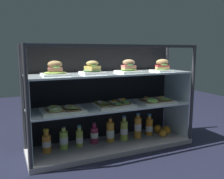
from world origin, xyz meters
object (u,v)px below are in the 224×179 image
at_px(plated_roll_sandwich_near_right_corner, 129,68).
at_px(juice_bottle_back_center, 47,143).
at_px(juice_bottle_front_right_end, 94,135).
at_px(juice_bottle_back_right, 149,127).
at_px(orange_fruit_near_left_post, 166,130).
at_px(juice_bottle_front_fourth, 64,139).
at_px(orange_fruit_beside_bottles, 163,133).
at_px(plated_roll_sandwich_center, 55,70).
at_px(plated_roll_sandwich_near_left_corner, 162,67).
at_px(open_sandwich_tray_right_of_center, 114,104).
at_px(juice_bottle_front_middle, 110,132).
at_px(orange_fruit_rolled_forward, 157,129).
at_px(juice_bottle_near_post, 138,127).
at_px(juice_bottle_front_second, 79,138).
at_px(juice_bottle_tucked_behind, 124,130).
at_px(plated_roll_sandwich_mid_right, 92,69).
at_px(open_sandwich_tray_near_right_corner, 63,109).
at_px(open_sandwich_tray_near_left_corner, 156,100).

xyz_separation_m(plated_roll_sandwich_near_right_corner, juice_bottle_back_center, (-0.73, 0.06, -0.60)).
height_order(plated_roll_sandwich_near_right_corner, juice_bottle_front_right_end, plated_roll_sandwich_near_right_corner).
height_order(juice_bottle_back_right, orange_fruit_near_left_post, juice_bottle_back_right).
bearing_deg(juice_bottle_front_fourth, orange_fruit_beside_bottles, -6.74).
relative_size(plated_roll_sandwich_center, plated_roll_sandwich_near_left_corner, 1.19).
bearing_deg(plated_roll_sandwich_near_left_corner, open_sandwich_tray_right_of_center, 177.26).
distance_m(plated_roll_sandwich_center, juice_bottle_front_middle, 0.77).
xyz_separation_m(plated_roll_sandwich_center, orange_fruit_rolled_forward, (1.03, 0.06, -0.64)).
height_order(juice_bottle_front_middle, orange_fruit_beside_bottles, juice_bottle_front_middle).
xyz_separation_m(juice_bottle_near_post, orange_fruit_beside_bottles, (0.24, -0.08, -0.07)).
distance_m(juice_bottle_front_fourth, juice_bottle_front_middle, 0.43).
xyz_separation_m(juice_bottle_back_center, juice_bottle_front_fourth, (0.15, 0.02, -0.00)).
relative_size(plated_roll_sandwich_near_left_corner, juice_bottle_near_post, 0.73).
distance_m(plated_roll_sandwich_center, juice_bottle_front_second, 0.64).
distance_m(plated_roll_sandwich_center, juice_bottle_tucked_behind, 0.86).
bearing_deg(plated_roll_sandwich_near_left_corner, plated_roll_sandwich_center, 176.47).
height_order(plated_roll_sandwich_center, plated_roll_sandwich_mid_right, plated_roll_sandwich_center).
height_order(plated_roll_sandwich_near_right_corner, open_sandwich_tray_near_right_corner, plated_roll_sandwich_near_right_corner).
relative_size(juice_bottle_front_second, juice_bottle_front_right_end, 0.93).
xyz_separation_m(juice_bottle_tucked_behind, juice_bottle_near_post, (0.15, -0.00, 0.01)).
bearing_deg(plated_roll_sandwich_center, juice_bottle_front_middle, 3.43).
xyz_separation_m(juice_bottle_back_center, orange_fruit_rolled_forward, (1.12, 0.03, -0.04)).
relative_size(juice_bottle_front_fourth, juice_bottle_near_post, 0.85).
bearing_deg(open_sandwich_tray_near_left_corner, juice_bottle_back_center, 175.43).
bearing_deg(plated_roll_sandwich_near_right_corner, plated_roll_sandwich_center, 176.52).
height_order(plated_roll_sandwich_mid_right, orange_fruit_beside_bottles, plated_roll_sandwich_mid_right).
height_order(juice_bottle_front_fourth, orange_fruit_beside_bottles, juice_bottle_front_fourth).
height_order(juice_bottle_back_center, orange_fruit_rolled_forward, juice_bottle_back_center).
distance_m(plated_roll_sandwich_center, orange_fruit_beside_bottles, 1.20).
bearing_deg(open_sandwich_tray_near_left_corner, orange_fruit_beside_bottles, -7.82).
relative_size(juice_bottle_front_right_end, juice_bottle_tucked_behind, 0.88).
distance_m(juice_bottle_back_center, juice_bottle_tucked_behind, 0.72).
distance_m(juice_bottle_front_middle, juice_bottle_tucked_behind, 0.14).
bearing_deg(open_sandwich_tray_right_of_center, juice_bottle_tucked_behind, 20.00).
xyz_separation_m(juice_bottle_front_fourth, juice_bottle_back_right, (0.86, -0.00, -0.00)).
relative_size(juice_bottle_back_right, orange_fruit_beside_bottles, 3.08).
distance_m(orange_fruit_beside_bottles, orange_fruit_rolled_forward, 0.13).
bearing_deg(plated_roll_sandwich_near_left_corner, orange_fruit_near_left_post, 18.19).
relative_size(open_sandwich_tray_near_right_corner, juice_bottle_front_middle, 1.45).
relative_size(juice_bottle_back_center, orange_fruit_beside_bottles, 2.89).
relative_size(open_sandwich_tray_right_of_center, open_sandwich_tray_near_left_corner, 1.00).
bearing_deg(juice_bottle_front_second, plated_roll_sandwich_mid_right, -18.95).
distance_m(open_sandwich_tray_near_left_corner, juice_bottle_back_center, 1.05).
distance_m(plated_roll_sandwich_near_right_corner, juice_bottle_front_second, 0.76).
xyz_separation_m(plated_roll_sandwich_center, juice_bottle_front_fourth, (0.06, 0.04, -0.60)).
bearing_deg(orange_fruit_beside_bottles, open_sandwich_tray_near_left_corner, 172.18).
bearing_deg(open_sandwich_tray_near_left_corner, open_sandwich_tray_right_of_center, 177.02).
bearing_deg(juice_bottle_front_middle, plated_roll_sandwich_mid_right, -168.62).
height_order(juice_bottle_front_fourth, juice_bottle_front_middle, juice_bottle_front_middle).
height_order(plated_roll_sandwich_mid_right, juice_bottle_front_right_end, plated_roll_sandwich_mid_right).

